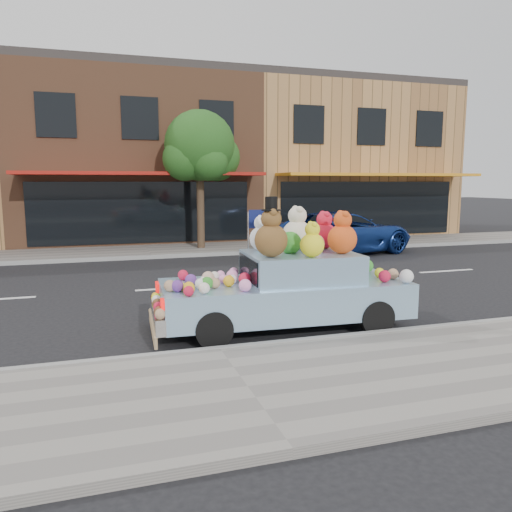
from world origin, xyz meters
name	(u,v)px	position (x,y,z in m)	size (l,w,h in m)	color
ground	(173,288)	(0.00, 0.00, 0.00)	(120.00, 120.00, 0.00)	black
near_sidewalk	(248,391)	(0.00, -6.50, 0.06)	(60.00, 3.00, 0.12)	gray
far_sidewalk	(148,251)	(0.00, 6.50, 0.06)	(60.00, 3.00, 0.12)	gray
near_kerb	(219,351)	(0.00, -5.00, 0.07)	(60.00, 0.12, 0.13)	gray
far_kerb	(152,257)	(0.00, 5.00, 0.07)	(60.00, 0.12, 0.13)	gray
storefront_mid	(134,159)	(0.00, 11.97, 3.64)	(10.00, 9.80, 7.30)	brown
storefront_right	(331,162)	(10.00, 11.97, 3.64)	(10.00, 9.80, 7.30)	#AD7C48
street_tree	(200,152)	(2.03, 6.55, 3.69)	(3.00, 2.70, 5.22)	#38281C
car_blue	(342,233)	(6.75, 4.19, 0.77)	(2.54, 5.51, 1.53)	navy
art_car	(287,283)	(1.48, -3.96, 0.81)	(4.57, 1.97, 2.35)	black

